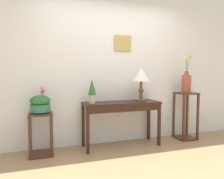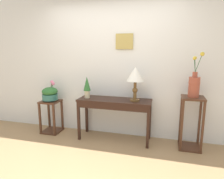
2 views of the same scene
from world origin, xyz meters
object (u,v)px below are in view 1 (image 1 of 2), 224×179
at_px(planter_bowl_wide_left, 40,103).
at_px(potted_plant_on_console, 92,90).
at_px(pedestal_stand_left, 41,134).
at_px(table_lamp, 141,76).
at_px(flower_vase_tall_right, 186,81).
at_px(console_table, 122,108).
at_px(pedestal_stand_right, 185,116).

bearing_deg(planter_bowl_wide_left, potted_plant_on_console, -1.81).
xyz_separation_m(pedestal_stand_left, planter_bowl_wide_left, (0.00, 0.00, 0.47)).
bearing_deg(planter_bowl_wide_left, table_lamp, -0.07).
height_order(table_lamp, flower_vase_tall_right, flower_vase_tall_right).
height_order(table_lamp, pedestal_stand_left, table_lamp).
relative_size(console_table, pedestal_stand_left, 2.01).
height_order(table_lamp, pedestal_stand_right, table_lamp).
height_order(planter_bowl_wide_left, pedestal_stand_right, planter_bowl_wide_left).
bearing_deg(table_lamp, flower_vase_tall_right, 0.40).
height_order(console_table, potted_plant_on_console, potted_plant_on_console).
bearing_deg(potted_plant_on_console, table_lamp, 1.52).
bearing_deg(potted_plant_on_console, console_table, -0.21).
distance_m(table_lamp, planter_bowl_wide_left, 1.71).
bearing_deg(pedestal_stand_left, flower_vase_tall_right, 0.12).
bearing_deg(flower_vase_tall_right, console_table, -178.61).
xyz_separation_m(potted_plant_on_console, flower_vase_tall_right, (1.81, 0.03, 0.11)).
bearing_deg(planter_bowl_wide_left, console_table, -1.18).
relative_size(pedestal_stand_left, pedestal_stand_right, 0.73).
distance_m(potted_plant_on_console, planter_bowl_wide_left, 0.81).
distance_m(console_table, pedestal_stand_left, 1.34).
xyz_separation_m(pedestal_stand_left, flower_vase_tall_right, (2.60, 0.01, 0.77)).
xyz_separation_m(potted_plant_on_console, planter_bowl_wide_left, (-0.79, 0.03, -0.19)).
xyz_separation_m(potted_plant_on_console, pedestal_stand_left, (-0.79, 0.02, -0.66)).
relative_size(potted_plant_on_console, pedestal_stand_left, 0.61).
relative_size(console_table, table_lamp, 2.24).
relative_size(pedestal_stand_right, flower_vase_tall_right, 1.25).
bearing_deg(console_table, pedestal_stand_left, 178.86).
distance_m(table_lamp, flower_vase_tall_right, 0.94).
bearing_deg(pedestal_stand_right, table_lamp, -179.58).
bearing_deg(potted_plant_on_console, pedestal_stand_right, 0.95).
xyz_separation_m(pedestal_stand_right, flower_vase_tall_right, (0.00, -0.00, 0.65)).
distance_m(console_table, flower_vase_tall_right, 1.37).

